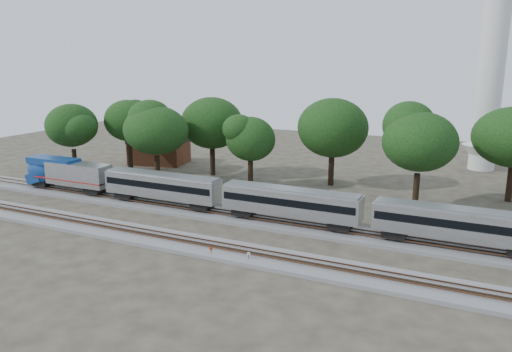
{
  "coord_description": "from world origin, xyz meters",
  "views": [
    {
      "loc": [
        28.3,
        -45.28,
        19.12
      ],
      "look_at": [
        4.66,
        5.0,
        5.9
      ],
      "focal_mm": 35.0,
      "sensor_mm": 36.0,
      "label": 1
    }
  ],
  "objects": [
    {
      "name": "tree_3",
      "position": [
        -12.69,
        24.97,
        8.71
      ],
      "size": [
        8.87,
        8.87,
        12.5
      ],
      "color": "black",
      "rests_on": "ground"
    },
    {
      "name": "tree_4",
      "position": [
        -3.59,
        20.59,
        7.34
      ],
      "size": [
        7.49,
        7.49,
        10.55
      ],
      "color": "black",
      "rests_on": "ground"
    },
    {
      "name": "ground",
      "position": [
        0.0,
        0.0,
        0.0
      ],
      "size": [
        160.0,
        160.0,
        0.0
      ],
      "primitive_type": "plane",
      "color": "#383328",
      "rests_on": "ground"
    },
    {
      "name": "switch_stand_red",
      "position": [
        4.82,
        -5.69,
        0.67
      ],
      "size": [
        0.32,
        0.14,
        1.05
      ],
      "rotation": [
        0.0,
        0.0,
        0.35
      ],
      "color": "#512D19",
      "rests_on": "ground"
    },
    {
      "name": "tree_5",
      "position": [
        7.07,
        26.92,
        8.83
      ],
      "size": [
        8.99,
        8.99,
        12.68
      ],
      "color": "black",
      "rests_on": "ground"
    },
    {
      "name": "tree_1",
      "position": [
        -26.44,
        20.86,
        8.85
      ],
      "size": [
        9.01,
        9.01,
        12.71
      ],
      "color": "black",
      "rests_on": "ground"
    },
    {
      "name": "switch_stand_white",
      "position": [
        8.72,
        -5.31,
        0.68
      ],
      "size": [
        0.34,
        0.1,
        1.07
      ],
      "rotation": [
        0.0,
        0.0,
        0.19
      ],
      "color": "#512D19",
      "rests_on": "ground"
    },
    {
      "name": "switch_lever",
      "position": [
        7.98,
        -5.85,
        0.15
      ],
      "size": [
        0.57,
        0.44,
        0.3
      ],
      "primitive_type": "cube",
      "rotation": [
        0.0,
        0.0,
        -0.33
      ],
      "color": "#512D19",
      "rests_on": "ground"
    },
    {
      "name": "train",
      "position": [
        26.44,
        6.0,
        3.06
      ],
      "size": [
        121.05,
        2.94,
        4.34
      ],
      "color": "silver",
      "rests_on": "ground"
    },
    {
      "name": "tree_2",
      "position": [
        -17.0,
        15.61,
        8.48
      ],
      "size": [
        8.63,
        8.63,
        12.17
      ],
      "color": "black",
      "rests_on": "ground"
    },
    {
      "name": "tree_0",
      "position": [
        -32.63,
        14.45,
        8.46
      ],
      "size": [
        8.62,
        8.62,
        12.15
      ],
      "color": "black",
      "rests_on": "ground"
    },
    {
      "name": "tree_6",
      "position": [
        20.64,
        19.18,
        8.86
      ],
      "size": [
        9.02,
        9.02,
        12.72
      ],
      "color": "black",
      "rests_on": "ground"
    },
    {
      "name": "track_far",
      "position": [
        0.0,
        6.0,
        0.21
      ],
      "size": [
        160.0,
        5.0,
        0.73
      ],
      "color": "slate",
      "rests_on": "ground"
    },
    {
      "name": "brick_building",
      "position": [
        -26.56,
        29.27,
        2.41
      ],
      "size": [
        11.14,
        8.83,
        4.79
      ],
      "rotation": [
        0.0,
        0.0,
        0.19
      ],
      "color": "brown",
      "rests_on": "ground"
    },
    {
      "name": "track_near",
      "position": [
        0.0,
        -4.0,
        0.21
      ],
      "size": [
        160.0,
        5.0,
        0.73
      ],
      "color": "slate",
      "rests_on": "ground"
    }
  ]
}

